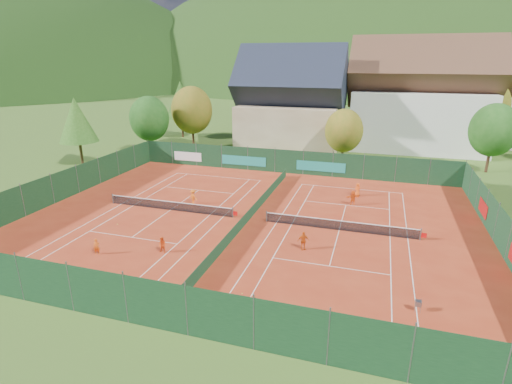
% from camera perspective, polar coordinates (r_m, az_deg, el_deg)
% --- Properties ---
extents(ground, '(600.00, 600.00, 0.00)m').
position_cam_1_polar(ground, '(36.13, -0.94, -4.01)').
color(ground, '#36581B').
rests_on(ground, ground).
extents(clay_pad, '(40.00, 32.00, 0.01)m').
position_cam_1_polar(clay_pad, '(36.12, -0.94, -3.97)').
color(clay_pad, '#A33018').
rests_on(clay_pad, ground).
extents(court_markings_left, '(11.03, 23.83, 0.00)m').
position_cam_1_polar(court_markings_left, '(39.18, -12.14, -2.54)').
color(court_markings_left, white).
rests_on(court_markings_left, ground).
extents(court_markings_right, '(11.03, 23.83, 0.00)m').
position_cam_1_polar(court_markings_right, '(34.67, 11.79, -5.38)').
color(court_markings_right, white).
rests_on(court_markings_right, ground).
extents(tennis_net_left, '(13.30, 0.10, 1.02)m').
position_cam_1_polar(tennis_net_left, '(38.94, -11.99, -1.89)').
color(tennis_net_left, '#59595B').
rests_on(tennis_net_left, ground).
extents(tennis_net_right, '(13.30, 0.10, 1.02)m').
position_cam_1_polar(tennis_net_right, '(34.46, 12.10, -4.65)').
color(tennis_net_right, '#59595B').
rests_on(tennis_net_right, ground).
extents(court_divider, '(0.03, 28.80, 1.00)m').
position_cam_1_polar(court_divider, '(35.93, -0.94, -3.24)').
color(court_divider, '#163C22').
rests_on(court_divider, ground).
extents(fence_north, '(40.00, 0.10, 3.00)m').
position_cam_1_polar(fence_north, '(50.45, 4.22, 4.33)').
color(fence_north, '#12341C').
rests_on(fence_north, ground).
extents(fence_south, '(40.00, 0.04, 3.00)m').
position_cam_1_polar(fence_south, '(22.54, -14.17, -15.36)').
color(fence_south, '#12321A').
rests_on(fence_south, ground).
extents(fence_west, '(0.04, 32.00, 3.00)m').
position_cam_1_polar(fence_west, '(45.63, -25.58, 1.01)').
color(fence_west, '#14371B').
rests_on(fence_west, ground).
extents(fence_east, '(0.09, 32.00, 3.00)m').
position_cam_1_polar(fence_east, '(35.39, 31.70, -4.82)').
color(fence_east, '#163C21').
rests_on(fence_east, ground).
extents(chalet, '(16.20, 12.00, 16.00)m').
position_cam_1_polar(chalet, '(63.54, 5.00, 12.00)').
color(chalet, beige).
rests_on(chalet, ground).
extents(hotel_block_a, '(21.60, 11.00, 17.25)m').
position_cam_1_polar(hotel_block_a, '(68.22, 22.30, 11.82)').
color(hotel_block_a, silver).
rests_on(hotel_block_a, ground).
extents(hotel_block_b, '(17.28, 10.00, 15.50)m').
position_cam_1_polar(hotel_block_b, '(78.50, 32.15, 10.54)').
color(hotel_block_b, silver).
rests_on(hotel_block_b, ground).
extents(tree_west_front, '(5.72, 5.72, 8.69)m').
position_cam_1_polar(tree_west_front, '(61.59, -15.00, 10.09)').
color(tree_west_front, '#472F19').
rests_on(tree_west_front, ground).
extents(tree_west_mid, '(6.44, 6.44, 9.78)m').
position_cam_1_polar(tree_west_mid, '(64.77, -9.16, 11.47)').
color(tree_west_mid, '#492E1A').
rests_on(tree_west_mid, ground).
extents(tree_west_back, '(5.60, 5.60, 10.00)m').
position_cam_1_polar(tree_west_back, '(74.49, -10.69, 12.82)').
color(tree_west_back, '#452B18').
rests_on(tree_west_back, ground).
extents(tree_center, '(5.01, 5.01, 7.60)m').
position_cam_1_polar(tree_center, '(54.63, 12.45, 8.54)').
color(tree_center, '#4A2A1A').
rests_on(tree_center, ground).
extents(tree_east_front, '(5.72, 5.72, 8.69)m').
position_cam_1_polar(tree_east_front, '(57.93, 30.83, 7.60)').
color(tree_east_front, '#4A2C1A').
rests_on(tree_east_front, ground).
extents(tree_west_side, '(5.04, 5.04, 9.00)m').
position_cam_1_polar(tree_west_side, '(58.69, -24.26, 9.36)').
color(tree_west_side, '#473019').
rests_on(tree_west_side, ground).
extents(tree_east_back, '(7.15, 7.15, 10.86)m').
position_cam_1_polar(tree_east_back, '(73.70, 29.87, 10.67)').
color(tree_east_back, '#463119').
rests_on(tree_east_back, ground).
extents(mountain_backdrop, '(820.00, 530.00, 242.00)m').
position_cam_1_polar(mountain_backdrop, '(271.11, 20.79, 6.04)').
color(mountain_backdrop, black).
rests_on(mountain_backdrop, ground).
extents(ball_hopper, '(0.34, 0.34, 0.80)m').
position_cam_1_polar(ball_hopper, '(25.47, 22.17, -14.49)').
color(ball_hopper, slate).
rests_on(ball_hopper, ground).
extents(loose_ball_0, '(0.07, 0.07, 0.07)m').
position_cam_1_polar(loose_ball_0, '(37.13, -19.19, -4.37)').
color(loose_ball_0, '#CCD833').
rests_on(loose_ball_0, ground).
extents(loose_ball_1, '(0.07, 0.07, 0.07)m').
position_cam_1_polar(loose_ball_1, '(25.50, -2.00, -14.29)').
color(loose_ball_1, '#CCD833').
rests_on(loose_ball_1, ground).
extents(loose_ball_2, '(0.07, 0.07, 0.07)m').
position_cam_1_polar(loose_ball_2, '(39.06, 6.24, -2.25)').
color(loose_ball_2, '#CCD833').
rests_on(loose_ball_2, ground).
extents(player_left_near, '(0.55, 0.48, 1.26)m').
position_cam_1_polar(player_left_near, '(32.01, -21.82, -7.27)').
color(player_left_near, '#E45B14').
rests_on(player_left_near, ground).
extents(player_left_mid, '(0.64, 0.51, 1.26)m').
position_cam_1_polar(player_left_mid, '(30.81, -13.23, -7.38)').
color(player_left_mid, '#E24814').
rests_on(player_left_mid, ground).
extents(player_left_far, '(1.13, 0.93, 1.52)m').
position_cam_1_polar(player_left_far, '(40.17, -8.94, -0.68)').
color(player_left_far, orange).
rests_on(player_left_far, ground).
extents(player_right_near, '(0.94, 0.71, 1.48)m').
position_cam_1_polar(player_right_near, '(30.64, 6.75, -6.91)').
color(player_right_near, '#D85613').
rests_on(player_right_near, ground).
extents(player_right_far_a, '(0.83, 0.75, 1.42)m').
position_cam_1_polar(player_right_far_a, '(43.37, 14.31, 0.35)').
color(player_right_far_a, '#FD5A16').
rests_on(player_right_far_a, ground).
extents(player_right_far_b, '(1.47, 0.93, 1.51)m').
position_cam_1_polar(player_right_far_b, '(40.56, 13.67, -0.81)').
color(player_right_far_b, '#F65C15').
rests_on(player_right_far_b, ground).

